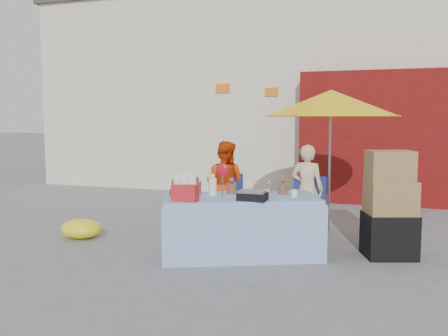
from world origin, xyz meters
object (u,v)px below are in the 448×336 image
(vendor_beige, at_px, (307,190))
(chair_left, at_px, (222,213))
(market_table, at_px, (240,225))
(box_stack, at_px, (390,208))
(umbrella, at_px, (331,104))
(vendor_orange, at_px, (225,185))
(chair_right, at_px, (305,219))

(vendor_beige, bearing_deg, chair_left, 14.53)
(market_table, bearing_deg, box_stack, -7.79)
(box_stack, bearing_deg, umbrella, 129.40)
(chair_left, relative_size, box_stack, 0.65)
(vendor_orange, bearing_deg, umbrella, -166.09)
(market_table, bearing_deg, chair_left, 94.86)
(chair_left, distance_m, vendor_orange, 0.44)
(market_table, xyz_separation_m, umbrella, (0.92, 1.47, 1.51))
(chair_right, distance_m, vendor_orange, 1.33)
(chair_left, bearing_deg, vendor_orange, 99.36)
(box_stack, bearing_deg, vendor_beige, 142.90)
(chair_right, height_order, vendor_orange, vendor_orange)
(vendor_orange, bearing_deg, market_table, 123.85)
(market_table, xyz_separation_m, box_stack, (1.74, 0.47, 0.22))
(vendor_orange, distance_m, umbrella, 1.98)
(vendor_beige, bearing_deg, umbrella, -145.05)
(chair_left, relative_size, umbrella, 0.41)
(chair_left, height_order, box_stack, box_stack)
(market_table, bearing_deg, vendor_beige, 41.71)
(chair_right, xyz_separation_m, umbrella, (0.30, 0.28, 1.64))
(vendor_beige, distance_m, umbrella, 1.28)
(chair_left, xyz_separation_m, chair_right, (1.25, 0.00, 0.00))
(box_stack, bearing_deg, market_table, -164.80)
(chair_right, xyz_separation_m, box_stack, (1.11, -0.71, 0.34))
(vendor_beige, bearing_deg, vendor_orange, 8.38)
(umbrella, bearing_deg, chair_left, -169.59)
(chair_right, bearing_deg, vendor_beige, 99.36)
(market_table, height_order, vendor_orange, vendor_orange)
(market_table, xyz_separation_m, chair_left, (-0.63, 1.18, -0.12))
(chair_right, bearing_deg, chair_left, -171.62)
(chair_left, distance_m, box_stack, 2.49)
(market_table, distance_m, vendor_beige, 1.48)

